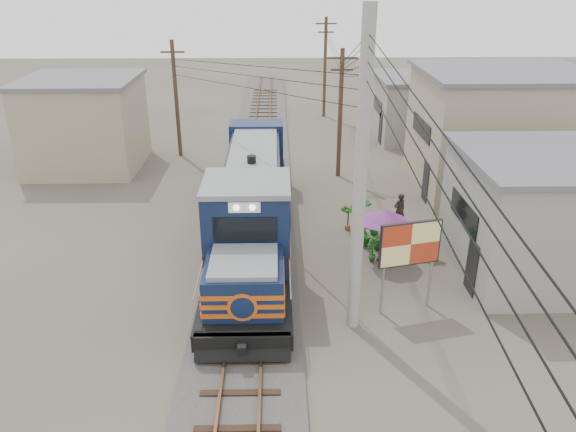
{
  "coord_description": "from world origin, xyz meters",
  "views": [
    {
      "loc": [
        1.05,
        -15.94,
        10.77
      ],
      "look_at": [
        1.45,
        3.43,
        2.2
      ],
      "focal_mm": 35.0,
      "sensor_mm": 36.0,
      "label": 1
    }
  ],
  "objects_px": {
    "locomotive": "(252,205)",
    "billboard": "(410,246)",
    "vendor": "(399,210)",
    "market_umbrella": "(385,216)"
  },
  "relations": [
    {
      "from": "locomotive",
      "to": "market_umbrella",
      "type": "relative_size",
      "value": 7.03
    },
    {
      "from": "market_umbrella",
      "to": "vendor",
      "type": "distance_m",
      "value": 3.61
    },
    {
      "from": "billboard",
      "to": "market_umbrella",
      "type": "xyz_separation_m",
      "value": [
        -0.16,
        3.56,
        -0.49
      ]
    },
    {
      "from": "billboard",
      "to": "vendor",
      "type": "xyz_separation_m",
      "value": [
        1.14,
        6.73,
        -1.62
      ]
    },
    {
      "from": "locomotive",
      "to": "billboard",
      "type": "height_order",
      "value": "locomotive"
    },
    {
      "from": "locomotive",
      "to": "vendor",
      "type": "height_order",
      "value": "locomotive"
    },
    {
      "from": "locomotive",
      "to": "market_umbrella",
      "type": "bearing_deg",
      "value": -17.81
    },
    {
      "from": "billboard",
      "to": "locomotive",
      "type": "bearing_deg",
      "value": 122.18
    },
    {
      "from": "market_umbrella",
      "to": "vendor",
      "type": "xyz_separation_m",
      "value": [
        1.31,
        3.17,
        -1.13
      ]
    },
    {
      "from": "vendor",
      "to": "market_umbrella",
      "type": "bearing_deg",
      "value": 42.84
    }
  ]
}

